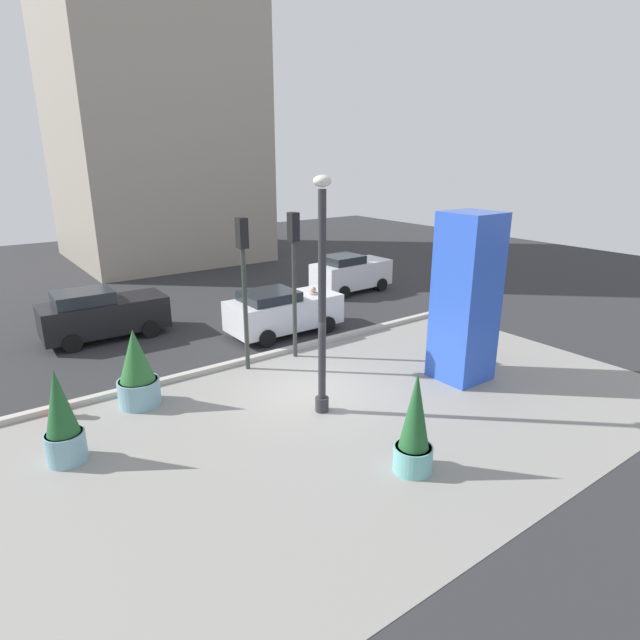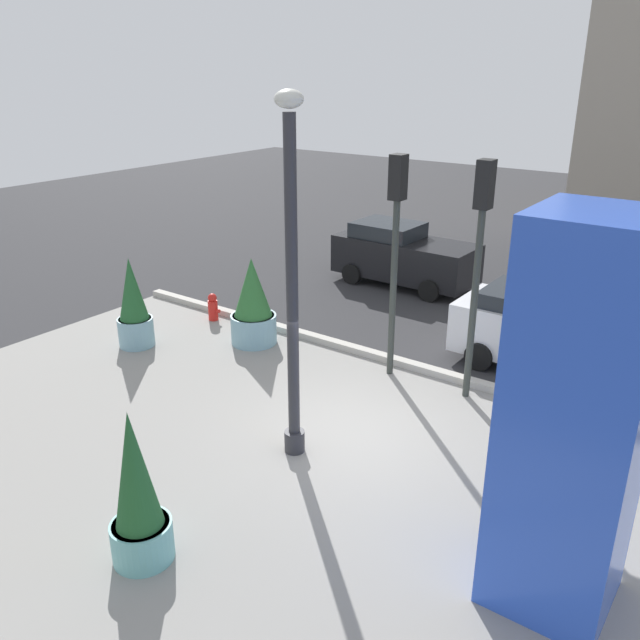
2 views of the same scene
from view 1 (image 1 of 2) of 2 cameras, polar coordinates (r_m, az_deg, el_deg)
name	(u,v)px [view 1 (image 1 of 2)]	position (r m, az deg, el deg)	size (l,w,h in m)	color
ground_plane	(247,351)	(18.30, -8.03, -3.43)	(60.00, 60.00, 0.00)	#2D2D30
plaza_pavement	(358,419)	(13.74, 4.16, -10.78)	(18.00, 10.00, 0.02)	gray
curb_strip	(259,357)	(17.54, -6.68, -4.03)	(18.00, 0.24, 0.16)	#B7B2A8
lamp_post	(322,304)	(13.00, 0.23, 1.73)	(0.44, 0.44, 6.09)	#2D2D33
art_pillar_blue	(466,298)	(15.85, 15.67, 2.29)	(1.48, 1.48, 5.01)	blue
potted_plant_mid_plaza	(137,371)	(14.87, -19.40, -5.33)	(1.12, 1.12, 2.17)	#7AA8B7
potted_plant_curbside	(62,421)	(12.84, -26.41, -9.88)	(0.85, 0.85, 2.22)	#7AA8B7
potted_plant_near_right	(415,429)	(11.40, 10.30, -11.61)	(0.85, 0.85, 2.31)	#6BB2B2
fire_hydrant	(60,404)	(15.23, -26.60, -8.22)	(0.36, 0.26, 0.75)	red
traffic_light_far_side	(294,263)	(16.80, -2.89, 6.29)	(0.28, 0.42, 4.81)	#333833
traffic_light_corner	(243,270)	(15.90, -8.38, 5.44)	(0.28, 0.42, 4.77)	#333833
car_passing_lane	(283,311)	(19.73, -4.09, 1.01)	(4.29, 2.10, 1.73)	silver
car_curb_west	(351,273)	(25.82, 3.36, 5.16)	(4.06, 2.08, 1.87)	silver
car_intersection	(102,314)	(20.73, -22.73, 0.61)	(4.40, 2.08, 1.88)	black
pedestrian_crossing	(313,305)	(20.21, -0.74, 1.61)	(0.51, 0.51, 1.69)	#B2AD9E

